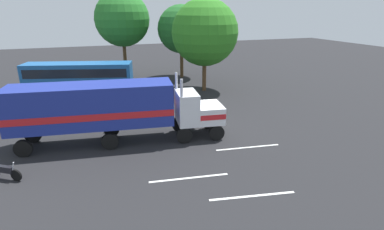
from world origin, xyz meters
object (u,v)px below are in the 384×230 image
at_px(semi_truck, 110,108).
at_px(parked_bus, 79,76).
at_px(person_bystander, 112,120).
at_px(motorcycle, 5,171).
at_px(tree_left, 205,33).
at_px(tree_right, 122,19).
at_px(tree_center, 181,29).

xyz_separation_m(semi_truck, parked_bus, (-1.96, 13.69, -0.46)).
xyz_separation_m(person_bystander, motorcycle, (-6.18, -5.09, -0.41)).
bearing_deg(parked_bus, semi_truck, -81.86).
distance_m(person_bystander, motorcycle, 8.02).
height_order(motorcycle, tree_left, tree_left).
bearing_deg(semi_truck, tree_left, 44.47).
bearing_deg(tree_right, person_bystander, -101.14).
xyz_separation_m(semi_truck, person_bystander, (0.19, 2.09, -1.63)).
xyz_separation_m(parked_bus, tree_center, (12.95, 4.86, 4.17)).
relative_size(semi_truck, parked_bus, 1.27).
height_order(semi_truck, parked_bus, semi_truck).
height_order(person_bystander, parked_bus, parked_bus).
relative_size(person_bystander, tree_center, 0.18).
xyz_separation_m(semi_truck, tree_center, (10.99, 18.56, 3.71)).
bearing_deg(person_bystander, semi_truck, -95.32).
bearing_deg(tree_left, parked_bus, 168.39).
bearing_deg(tree_center, person_bystander, -123.24).
distance_m(semi_truck, person_bystander, 2.66).
height_order(semi_truck, motorcycle, semi_truck).
relative_size(parked_bus, tree_left, 1.14).
relative_size(person_bystander, motorcycle, 0.91).
bearing_deg(person_bystander, tree_left, 38.97).
bearing_deg(motorcycle, parked_bus, 76.42).
distance_m(tree_left, tree_right, 12.23).
bearing_deg(semi_truck, person_bystander, 84.68).
height_order(person_bystander, tree_left, tree_left).
distance_m(parked_bus, tree_left, 14.10).
relative_size(semi_truck, tree_left, 1.45).
relative_size(parked_bus, tree_right, 1.03).
relative_size(motorcycle, tree_left, 0.18).
height_order(semi_truck, tree_left, tree_left).
bearing_deg(motorcycle, semi_truck, 26.57).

